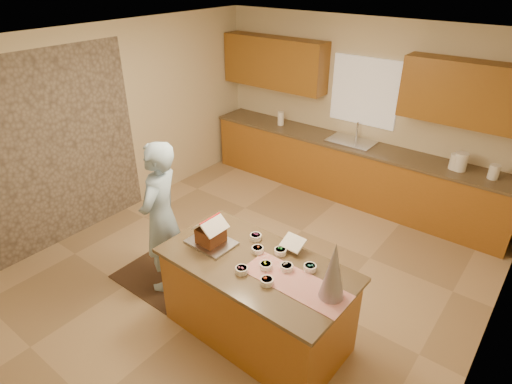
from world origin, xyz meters
TOP-DOWN VIEW (x-y plane):
  - floor at (0.00, 0.00)m, footprint 5.50×5.50m
  - ceiling at (0.00, 0.00)m, footprint 5.50×5.50m
  - wall_back at (0.00, 2.75)m, footprint 5.50×5.50m
  - wall_left at (-2.50, 0.00)m, footprint 5.50×5.50m
  - wall_right at (2.50, 0.00)m, footprint 5.50×5.50m
  - stone_accent at (-2.48, -0.80)m, footprint 0.00×2.50m
  - window_curtain at (0.00, 2.72)m, footprint 1.05×0.03m
  - back_counter_base at (0.00, 2.45)m, footprint 4.80×0.60m
  - back_counter_top at (0.00, 2.45)m, footprint 4.85×0.63m
  - upper_cabinet_left at (-1.55, 2.57)m, footprint 1.85×0.35m
  - upper_cabinet_right at (1.55, 2.57)m, footprint 1.85×0.35m
  - sink at (0.00, 2.45)m, footprint 0.70×0.45m
  - faucet at (0.00, 2.63)m, footprint 0.03×0.03m
  - island_base at (0.64, -0.75)m, footprint 1.80×0.94m
  - island_top at (0.64, -0.75)m, footprint 1.88×1.02m
  - table_runner at (1.08, -0.76)m, footprint 0.99×0.39m
  - baking_tray at (0.09, -0.78)m, footprint 0.46×0.35m
  - cookbook at (0.80, -0.38)m, footprint 0.22×0.18m
  - tinsel_tree at (1.40, -0.72)m, footprint 0.22×0.22m
  - rug at (-0.72, -0.76)m, footprint 1.21×0.79m
  - boy at (-0.67, -0.76)m, footprint 0.64×0.76m
  - canister_a at (1.51, 2.45)m, footprint 0.15×0.15m
  - canister_b at (1.58, 2.45)m, footprint 0.17×0.17m
  - canister_c at (1.99, 2.45)m, footprint 0.13×0.13m
  - paper_towel at (-1.31, 2.45)m, footprint 0.10×0.10m
  - gingerbread_house at (0.09, -0.78)m, footprint 0.28×0.28m
  - candy_bowls at (0.74, -0.67)m, footprint 0.81×0.61m

SIDE VIEW (x-z plane):
  - floor at x=0.00m, z-range 0.00..0.00m
  - rug at x=-0.72m, z-range 0.00..0.01m
  - island_base at x=0.64m, z-range 0.00..0.87m
  - back_counter_base at x=0.00m, z-range 0.00..0.88m
  - island_top at x=0.64m, z-range 0.87..0.90m
  - sink at x=0.00m, z-range 0.83..0.95m
  - back_counter_top at x=0.00m, z-range 0.88..0.92m
  - boy at x=-0.67m, z-range 0.01..1.79m
  - table_runner at x=1.08m, z-range 0.90..0.91m
  - baking_tray at x=0.09m, z-range 0.90..0.93m
  - candy_bowls at x=0.74m, z-range 0.90..0.96m
  - cookbook at x=0.80m, z-range 0.95..1.04m
  - canister_c at x=1.99m, z-range 0.92..1.11m
  - canister_a at x=1.51m, z-range 0.92..1.13m
  - gingerbread_house at x=0.09m, z-range 0.89..1.17m
  - paper_towel at x=-1.31m, z-range 0.92..1.15m
  - canister_b at x=1.58m, z-range 0.92..1.16m
  - faucet at x=0.00m, z-range 0.92..1.20m
  - tinsel_tree at x=1.40m, z-range 0.90..1.45m
  - stone_accent at x=-2.48m, z-range 0.00..2.50m
  - wall_back at x=0.00m, z-range 1.35..1.35m
  - wall_left at x=-2.50m, z-range 1.35..1.35m
  - wall_right at x=2.50m, z-range 1.35..1.35m
  - window_curtain at x=0.00m, z-range 1.15..2.15m
  - upper_cabinet_left at x=-1.55m, z-range 1.50..2.30m
  - upper_cabinet_right at x=1.55m, z-range 1.50..2.30m
  - ceiling at x=0.00m, z-range 2.70..2.70m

